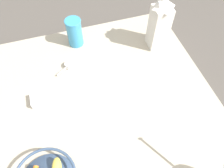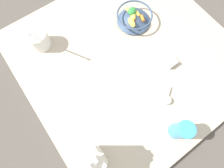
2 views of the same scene
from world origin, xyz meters
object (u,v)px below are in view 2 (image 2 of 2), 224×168
(fruit_bowl, at_px, (134,17))
(drinking_cup, at_px, (181,130))
(milk_carton, at_px, (94,161))
(spice_jar, at_px, (170,62))
(yogurt_tub, at_px, (38,39))

(fruit_bowl, bearing_deg, drinking_cup, 160.05)
(milk_carton, xyz_separation_m, spice_jar, (0.17, -0.61, -0.12))
(milk_carton, xyz_separation_m, yogurt_tub, (0.69, -0.09, -0.08))
(milk_carton, distance_m, spice_jar, 0.64)
(drinking_cup, distance_m, spice_jar, 0.38)
(fruit_bowl, bearing_deg, yogurt_tub, 70.64)
(yogurt_tub, distance_m, drinking_cup, 0.87)
(yogurt_tub, bearing_deg, milk_carton, 172.79)
(fruit_bowl, height_order, drinking_cup, drinking_cup)
(spice_jar, bearing_deg, fruit_bowl, -0.73)
(fruit_bowl, height_order, yogurt_tub, yogurt_tub)
(drinking_cup, relative_size, spice_jar, 2.51)
(milk_carton, bearing_deg, yogurt_tub, -7.21)
(milk_carton, bearing_deg, spice_jar, -74.65)
(drinking_cup, bearing_deg, spice_jar, -37.41)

